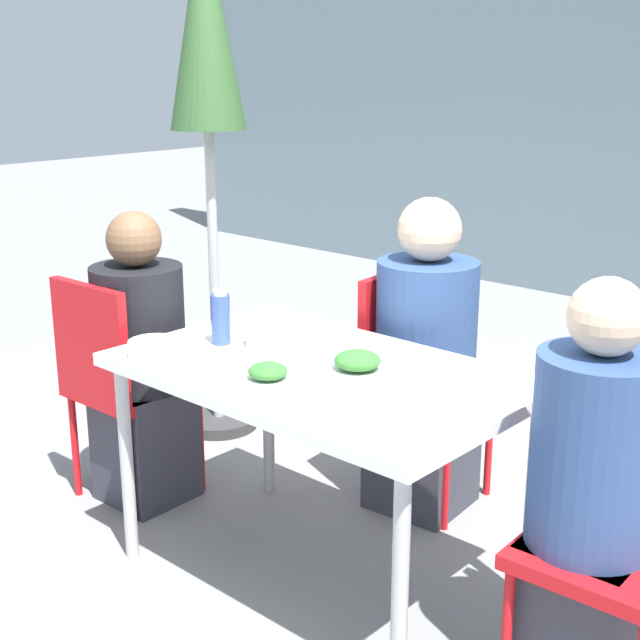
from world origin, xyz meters
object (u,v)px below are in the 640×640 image
object	(u,v)px
person_left	(142,369)
bottle	(221,318)
chair_left	(116,374)
person_right	(589,511)
closed_umbrella	(206,56)
drinking_cup	(257,333)
chair_right	(620,516)
person_far	(425,367)
salad_bowl	(154,349)
chair_far	(413,368)

from	to	relation	value
person_left	bottle	bearing A→B (deg)	-3.87
chair_left	person_right	size ratio (longest dim) A/B	0.76
chair_left	closed_umbrella	xyz separation A→B (m)	(-0.27, 0.73, 1.14)
drinking_cup	closed_umbrella	bearing A→B (deg)	146.22
chair_left	drinking_cup	distance (m)	0.70
chair_right	drinking_cup	world-z (taller)	chair_right
person_right	drinking_cup	world-z (taller)	person_right
person_far	bottle	bearing A→B (deg)	-31.91
person_far	bottle	distance (m)	0.81
drinking_cup	salad_bowl	distance (m)	0.34
salad_bowl	bottle	bearing A→B (deg)	79.34
chair_right	salad_bowl	size ratio (longest dim) A/B	5.46
chair_right	closed_umbrella	world-z (taller)	closed_umbrella
chair_right	chair_left	bearing A→B (deg)	4.46
person_right	closed_umbrella	world-z (taller)	closed_umbrella
chair_left	bottle	world-z (taller)	bottle
person_left	closed_umbrella	size ratio (longest dim) A/B	0.50
person_right	chair_far	size ratio (longest dim) A/B	1.31
closed_umbrella	drinking_cup	size ratio (longest dim) A/B	24.00
bottle	chair_far	bearing A→B (deg)	70.50
chair_left	person_right	bearing A→B (deg)	2.97
person_left	chair_right	bearing A→B (deg)	3.00
person_right	salad_bowl	distance (m)	1.38
chair_far	bottle	xyz separation A→B (m)	(-0.26, -0.73, 0.30)
closed_umbrella	bottle	size ratio (longest dim) A/B	12.13
person_right	salad_bowl	xyz separation A→B (m)	(-1.33, -0.32, 0.22)
person_left	person_right	bearing A→B (deg)	0.46
chair_far	salad_bowl	xyz separation A→B (m)	(-0.30, -0.97, 0.25)
chair_far	salad_bowl	bearing A→B (deg)	-22.76
closed_umbrella	person_left	bearing A→B (deg)	-63.61
chair_right	drinking_cup	bearing A→B (deg)	2.42
chair_far	chair_right	bearing A→B (deg)	56.92
chair_right	bottle	distance (m)	1.37
closed_umbrella	salad_bowl	distance (m)	1.48
person_left	chair_right	world-z (taller)	person_left
chair_right	person_far	bearing A→B (deg)	-30.33
person_left	person_far	distance (m)	1.06
salad_bowl	chair_left	bearing A→B (deg)	159.56
chair_right	person_right	xyz separation A→B (m)	(-0.05, -0.08, 0.03)
chair_right	bottle	xyz separation A→B (m)	(-1.33, -0.17, 0.30)
person_left	bottle	distance (m)	0.56
person_left	person_far	bearing A→B (deg)	37.48
chair_left	bottle	xyz separation A→B (m)	(0.53, 0.06, 0.30)
bottle	salad_bowl	size ratio (longest dim) A/B	1.15
person_right	salad_bowl	world-z (taller)	person_right
drinking_cup	salad_bowl	bearing A→B (deg)	-117.56
bottle	person_left	bearing A→B (deg)	177.76
chair_far	salad_bowl	distance (m)	1.04
person_right	person_far	bearing A→B (deg)	-35.17
chair_right	person_right	size ratio (longest dim) A/B	0.76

